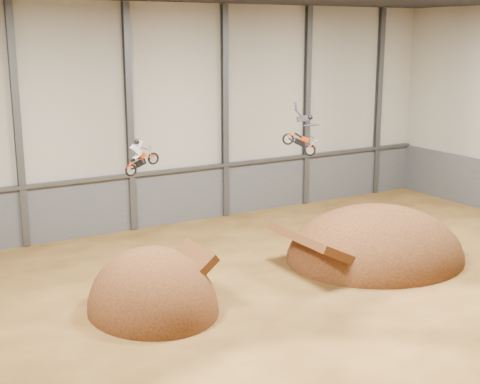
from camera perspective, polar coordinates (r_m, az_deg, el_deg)
name	(u,v)px	position (r m, az deg, el deg)	size (l,w,h in m)	color
floor	(316,296)	(32.17, 6.52, -8.85)	(40.00, 40.00, 0.00)	#553716
back_wall	(178,116)	(43.01, -5.34, 6.48)	(40.00, 0.10, 14.00)	#AEA99A
lower_band_back	(180,196)	(43.86, -5.14, -0.36)	(39.80, 0.18, 3.50)	#515459
steel_rail	(180,170)	(43.33, -5.10, 1.91)	(39.80, 0.35, 0.20)	#47494F
steel_column_1	(17,127)	(39.66, -18.46, 5.27)	(0.40, 0.36, 13.90)	#47494F
steel_column_2	(129,120)	(41.53, -9.41, 6.11)	(0.40, 0.36, 13.90)	#47494F
steel_column_3	(225,113)	(44.34, -1.31, 6.74)	(0.40, 0.36, 13.90)	#47494F
steel_column_4	(307,108)	(47.92, 5.73, 7.17)	(0.40, 0.36, 13.90)	#47494F
steel_column_5	(378,103)	(52.11, 11.72, 7.45)	(0.40, 0.36, 13.90)	#47494F
takeoff_ramp	(153,310)	(30.74, -7.43, -9.96)	(5.74, 6.62, 5.74)	#3F200F
landing_ramp	(375,258)	(37.85, 11.44, -5.58)	(10.16, 8.99, 5.86)	#3F200F
fmx_rider_a	(144,152)	(32.31, -8.22, 3.36)	(1.86, 0.71, 1.69)	#D23100
fmx_rider_b	(297,129)	(35.82, 4.87, 5.38)	(2.61, 0.74, 2.23)	red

